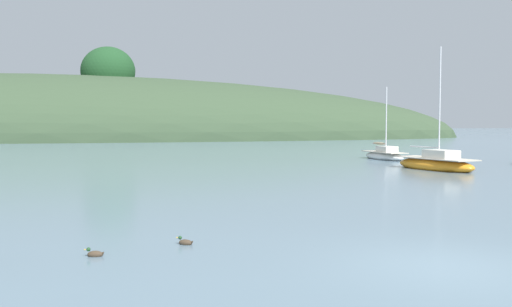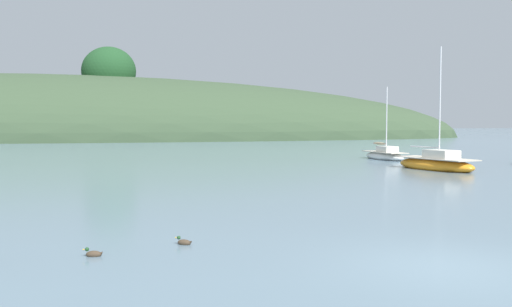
{
  "view_description": "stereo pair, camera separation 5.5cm",
  "coord_description": "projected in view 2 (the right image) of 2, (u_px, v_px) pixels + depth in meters",
  "views": [
    {
      "loc": [
        -6.08,
        -10.78,
        2.96
      ],
      "look_at": [
        0.0,
        20.0,
        1.2
      ],
      "focal_mm": 41.16,
      "sensor_mm": 36.0,
      "label": 1
    },
    {
      "loc": [
        -6.02,
        -10.79,
        2.96
      ],
      "look_at": [
        0.0,
        20.0,
        1.2
      ],
      "focal_mm": 41.16,
      "sensor_mm": 36.0,
      "label": 2
    }
  ],
  "objects": [
    {
      "name": "ground_plane",
      "position": [
        445.0,
        266.0,
        11.89
      ],
      "size": [
        400.0,
        400.0,
        0.0
      ],
      "primitive_type": "plane",
      "color": "slate"
    },
    {
      "name": "sailboat_cream_ketch",
      "position": [
        385.0,
        155.0,
        44.81
      ],
      "size": [
        2.22,
        4.98,
        5.7
      ],
      "color": "white",
      "rests_on": "ground"
    },
    {
      "name": "duck_lead",
      "position": [
        184.0,
        242.0,
        14.0
      ],
      "size": [
        0.4,
        0.33,
        0.24
      ],
      "color": "#473828",
      "rests_on": "ground"
    },
    {
      "name": "far_shoreline_hill",
      "position": [
        19.0,
        139.0,
        92.44
      ],
      "size": [
        150.0,
        36.0,
        25.23
      ],
      "color": "#384C33",
      "rests_on": "ground"
    },
    {
      "name": "sailboat_blue_center",
      "position": [
        436.0,
        164.0,
        35.41
      ],
      "size": [
        3.55,
        6.21,
        7.58
      ],
      "color": "orange",
      "rests_on": "ground"
    },
    {
      "name": "duck_lone_left",
      "position": [
        93.0,
        254.0,
        12.78
      ],
      "size": [
        0.43,
        0.23,
        0.24
      ],
      "color": "#473828",
      "rests_on": "ground"
    }
  ]
}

